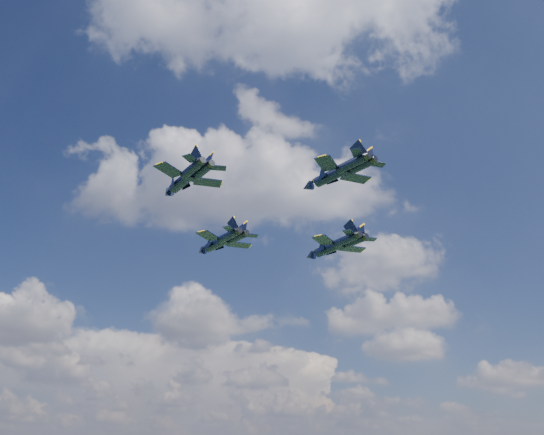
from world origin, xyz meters
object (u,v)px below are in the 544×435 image
Objects in this scene: jet_lead at (216,244)px; jet_left at (182,182)px; jet_right at (328,248)px; jet_slot at (330,176)px.

jet_left is at bearing -138.04° from jet_lead.
jet_slot reaches higher than jet_right.
jet_slot is (23.31, -0.01, 0.07)m from jet_left.
jet_left is 23.31m from jet_slot.
jet_slot reaches higher than jet_lead.
jet_slot is at bearing -92.03° from jet_lead.
jet_slot is at bearing -40.47° from jet_left.
jet_left is at bearing 133.07° from jet_slot.
jet_lead is 32.36m from jet_slot.
jet_lead reaches higher than jet_right.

